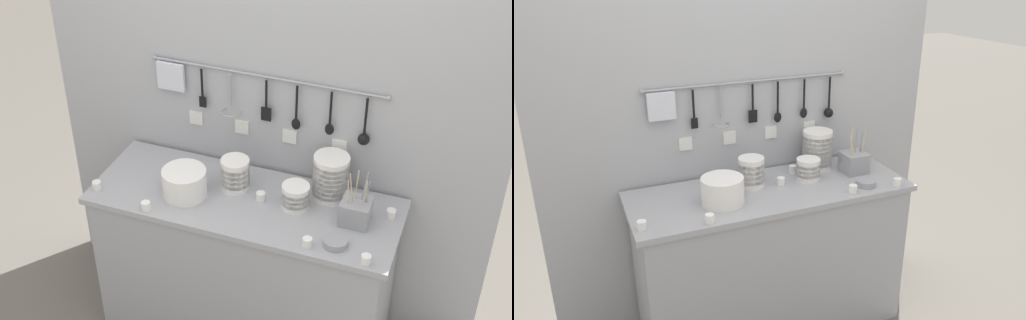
{
  "view_description": "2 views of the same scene",
  "coord_description": "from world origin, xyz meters",
  "views": [
    {
      "loc": [
        0.99,
        -2.48,
        2.91
      ],
      "look_at": [
        0.07,
        -0.03,
        1.12
      ],
      "focal_mm": 50.0,
      "sensor_mm": 36.0,
      "label": 1
    },
    {
      "loc": [
        -0.94,
        -2.19,
        1.96
      ],
      "look_at": [
        -0.02,
        -0.03,
        1.03
      ],
      "focal_mm": 35.0,
      "sensor_mm": 36.0,
      "label": 2
    }
  ],
  "objects": [
    {
      "name": "cup_front_right",
      "position": [
        0.07,
        0.02,
        0.88
      ],
      "size": [
        0.04,
        0.04,
        0.04
      ],
      "color": "white",
      "rests_on": "counter"
    },
    {
      "name": "cutlery_caddy",
      "position": [
        0.53,
        0.02,
        0.92
      ],
      "size": [
        0.13,
        0.13,
        0.27
      ],
      "color": "#93969E",
      "rests_on": "counter"
    },
    {
      "name": "cup_beside_plates",
      "position": [
        0.2,
        0.15,
        0.88
      ],
      "size": [
        0.04,
        0.04,
        0.04
      ],
      "color": "white",
      "rests_on": "counter"
    },
    {
      "name": "cup_front_left",
      "position": [
        -0.4,
        -0.23,
        0.88
      ],
      "size": [
        0.04,
        0.04,
        0.04
      ],
      "color": "white",
      "rests_on": "counter"
    },
    {
      "name": "counter",
      "position": [
        0.0,
        0.0,
        0.43
      ],
      "size": [
        1.48,
        0.55,
        0.86
      ],
      "color": "#9EA0A8",
      "rests_on": "ground"
    },
    {
      "name": "back_wall",
      "position": [
        -0.0,
        0.31,
        0.99
      ],
      "size": [
        2.28,
        0.11,
        1.98
      ],
      "color": "#A8AAB2",
      "rests_on": "ground"
    },
    {
      "name": "bowl_stack_wide_centre",
      "position": [
        0.24,
        0.03,
        0.92
      ],
      "size": [
        0.13,
        0.13,
        0.12
      ],
      "color": "white",
      "rests_on": "counter"
    },
    {
      "name": "steel_mixing_bowl",
      "position": [
        0.49,
        -0.16,
        0.87
      ],
      "size": [
        0.11,
        0.11,
        0.03
      ],
      "color": "#93969E",
      "rests_on": "counter"
    },
    {
      "name": "cup_mid_row",
      "position": [
        -0.7,
        -0.17,
        0.88
      ],
      "size": [
        0.04,
        0.04,
        0.04
      ],
      "color": "white",
      "rests_on": "counter"
    },
    {
      "name": "cup_back_left",
      "position": [
        0.64,
        -0.23,
        0.88
      ],
      "size": [
        0.04,
        0.04,
        0.04
      ],
      "color": "white",
      "rests_on": "counter"
    },
    {
      "name": "cup_centre",
      "position": [
        0.37,
        -0.21,
        0.88
      ],
      "size": [
        0.04,
        0.04,
        0.04
      ],
      "color": "white",
      "rests_on": "counter"
    },
    {
      "name": "bowl_stack_short_front",
      "position": [
        -0.08,
        0.07,
        0.94
      ],
      "size": [
        0.14,
        0.14,
        0.16
      ],
      "color": "white",
      "rests_on": "counter"
    },
    {
      "name": "cup_edge_near",
      "position": [
        0.67,
        0.11,
        0.88
      ],
      "size": [
        0.04,
        0.04,
        0.04
      ],
      "color": "white",
      "rests_on": "counter"
    },
    {
      "name": "plate_stack",
      "position": [
        -0.28,
        -0.06,
        0.93
      ],
      "size": [
        0.21,
        0.21,
        0.14
      ],
      "color": "white",
      "rests_on": "counter"
    },
    {
      "name": "bowl_stack_tall_left",
      "position": [
        0.37,
        0.17,
        0.97
      ],
      "size": [
        0.17,
        0.17,
        0.22
      ],
      "color": "white",
      "rests_on": "counter"
    }
  ]
}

